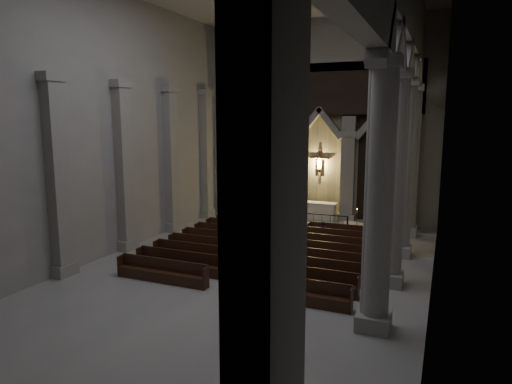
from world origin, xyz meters
TOP-DOWN VIEW (x-y plane):
  - room at (0.00, 0.00)m, footprint 24.00×24.10m
  - sanctuary_wall at (0.00, 11.54)m, footprint 14.00×0.77m
  - right_arcade at (5.50, 1.33)m, footprint 1.00×24.00m
  - left_pilasters at (-6.75, 3.50)m, footprint 0.60×13.00m
  - sanctuary_step at (0.00, 10.60)m, footprint 8.50×2.60m
  - altar at (0.26, 10.89)m, footprint 2.07×0.83m
  - altar_rail at (-0.00, 8.82)m, footprint 4.90×0.09m
  - candle_stand_left at (-3.09, 9.28)m, footprint 0.27×0.27m
  - candle_stand_right at (2.79, 9.52)m, footprint 0.21×0.21m
  - pews at (0.00, 2.71)m, footprint 9.36×8.95m
  - worshipper at (1.67, 6.26)m, footprint 0.47×0.39m

SIDE VIEW (x-z plane):
  - sanctuary_step at x=0.00m, z-range 0.00..0.15m
  - pews at x=0.00m, z-range -0.15..0.73m
  - candle_stand_right at x=2.79m, z-range -0.29..0.98m
  - candle_stand_left at x=-3.09m, z-range -0.37..1.26m
  - worshipper at x=1.67m, z-range 0.00..1.10m
  - altar_rail at x=0.00m, z-range 0.16..1.12m
  - altar at x=0.26m, z-range 0.15..1.20m
  - left_pilasters at x=-6.75m, z-range -0.10..7.92m
  - sanctuary_wall at x=0.00m, z-range 0.62..12.62m
  - room at x=0.00m, z-range 1.60..13.60m
  - right_arcade at x=5.50m, z-range 1.83..13.83m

